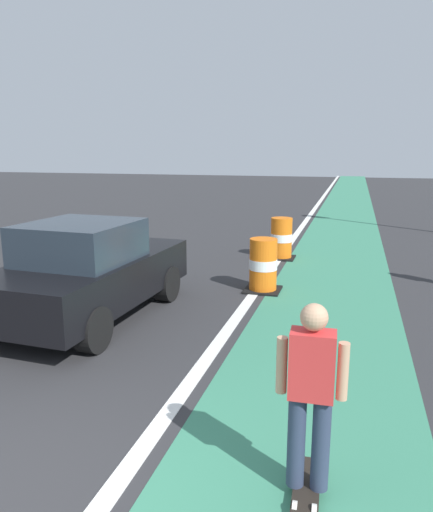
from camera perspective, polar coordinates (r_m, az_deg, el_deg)
The scene contains 6 objects.
bike_lane_strip at distance 14.90m, azimuth 14.26°, elevation 1.03°, with size 2.50×80.00×0.01m, color #387F60.
lane_divider_stripe at distance 15.01m, azimuth 8.54°, elevation 1.37°, with size 0.20×80.00×0.01m, color silver.
skateboarder_on_lane at distance 4.15m, azimuth 11.00°, elevation -15.80°, with size 0.57×0.81×1.69m.
parked_sedan_nearest at distance 8.48m, azimuth -14.75°, elevation -1.78°, with size 2.07×4.18×1.70m.
traffic_barrel_front at distance 9.94m, azimuth 5.51°, elevation -1.14°, with size 0.73×0.73×1.09m.
traffic_barrel_mid at distance 12.98m, azimuth 7.63°, elevation 2.03°, with size 0.73×0.73×1.09m.
Camera 1 is at (2.75, -2.62, 2.86)m, focal length 34.03 mm.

